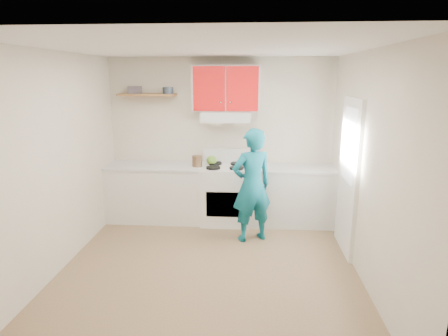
# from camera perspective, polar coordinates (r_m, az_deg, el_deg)

# --- Properties ---
(floor) EXTENTS (3.80, 3.80, 0.00)m
(floor) POSITION_cam_1_polar(r_m,az_deg,el_deg) (4.76, -2.36, -15.16)
(floor) COLOR brown
(floor) RESTS_ON ground
(ceiling) EXTENTS (3.60, 3.80, 0.04)m
(ceiling) POSITION_cam_1_polar(r_m,az_deg,el_deg) (4.17, -2.73, 17.84)
(ceiling) COLOR white
(ceiling) RESTS_ON floor
(back_wall) EXTENTS (3.60, 0.04, 2.60)m
(back_wall) POSITION_cam_1_polar(r_m,az_deg,el_deg) (6.14, -0.48, 4.40)
(back_wall) COLOR beige
(back_wall) RESTS_ON floor
(front_wall) EXTENTS (3.60, 0.04, 2.60)m
(front_wall) POSITION_cam_1_polar(r_m,az_deg,el_deg) (2.50, -7.65, -10.08)
(front_wall) COLOR beige
(front_wall) RESTS_ON floor
(left_wall) EXTENTS (0.04, 3.80, 2.60)m
(left_wall) POSITION_cam_1_polar(r_m,az_deg,el_deg) (4.83, -24.24, 0.57)
(left_wall) COLOR beige
(left_wall) RESTS_ON floor
(right_wall) EXTENTS (0.04, 3.80, 2.60)m
(right_wall) POSITION_cam_1_polar(r_m,az_deg,el_deg) (4.45, 21.13, -0.19)
(right_wall) COLOR beige
(right_wall) RESTS_ON floor
(door) EXTENTS (0.05, 0.85, 2.05)m
(door) POSITION_cam_1_polar(r_m,az_deg,el_deg) (5.17, 18.42, -1.26)
(door) COLOR white
(door) RESTS_ON floor
(door_glass) EXTENTS (0.01, 0.55, 0.95)m
(door_glass) POSITION_cam_1_polar(r_m,az_deg,el_deg) (5.07, 18.49, 3.38)
(door_glass) COLOR white
(door_glass) RESTS_ON door
(counter_left) EXTENTS (1.52, 0.60, 0.90)m
(counter_left) POSITION_cam_1_polar(r_m,az_deg,el_deg) (6.22, -10.31, -3.76)
(counter_left) COLOR silver
(counter_left) RESTS_ON floor
(counter_right) EXTENTS (1.32, 0.60, 0.90)m
(counter_right) POSITION_cam_1_polar(r_m,az_deg,el_deg) (6.06, 10.13, -4.21)
(counter_right) COLOR silver
(counter_right) RESTS_ON floor
(stove) EXTENTS (0.76, 0.65, 0.92)m
(stove) POSITION_cam_1_polar(r_m,az_deg,el_deg) (6.02, 0.24, -4.04)
(stove) COLOR white
(stove) RESTS_ON floor
(range_hood) EXTENTS (0.76, 0.44, 0.15)m
(range_hood) POSITION_cam_1_polar(r_m,az_deg,el_deg) (5.86, 0.32, 7.85)
(range_hood) COLOR silver
(range_hood) RESTS_ON back_wall
(upper_cabinets) EXTENTS (1.02, 0.33, 0.70)m
(upper_cabinets) POSITION_cam_1_polar(r_m,az_deg,el_deg) (5.89, 0.36, 12.02)
(upper_cabinets) COLOR red
(upper_cabinets) RESTS_ON back_wall
(shelf) EXTENTS (0.90, 0.30, 0.04)m
(shelf) POSITION_cam_1_polar(r_m,az_deg,el_deg) (6.12, -11.61, 10.88)
(shelf) COLOR brown
(shelf) RESTS_ON back_wall
(books) EXTENTS (0.25, 0.21, 0.11)m
(books) POSITION_cam_1_polar(r_m,az_deg,el_deg) (6.14, -13.39, 11.49)
(books) COLOR #463D43
(books) RESTS_ON shelf
(tin) EXTENTS (0.17, 0.17, 0.10)m
(tin) POSITION_cam_1_polar(r_m,az_deg,el_deg) (6.01, -8.53, 11.61)
(tin) COLOR #333D4C
(tin) RESTS_ON shelf
(kettle) EXTENTS (0.22, 0.22, 0.14)m
(kettle) POSITION_cam_1_polar(r_m,az_deg,el_deg) (6.01, -1.90, 1.20)
(kettle) COLOR #598B27
(kettle) RESTS_ON stove
(crock) EXTENTS (0.16, 0.16, 0.19)m
(crock) POSITION_cam_1_polar(r_m,az_deg,el_deg) (5.90, -4.11, 0.96)
(crock) COLOR #493320
(crock) RESTS_ON counter_left
(cutting_board) EXTENTS (0.31, 0.25, 0.02)m
(cutting_board) POSITION_cam_1_polar(r_m,az_deg,el_deg) (5.87, 6.37, -0.01)
(cutting_board) COLOR olive
(cutting_board) RESTS_ON counter_right
(silicone_mat) EXTENTS (0.31, 0.28, 0.01)m
(silicone_mat) POSITION_cam_1_polar(r_m,az_deg,el_deg) (5.93, 12.91, -0.20)
(silicone_mat) COLOR red
(silicone_mat) RESTS_ON counter_right
(person) EXTENTS (0.70, 0.60, 1.62)m
(person) POSITION_cam_1_polar(r_m,az_deg,el_deg) (5.27, 4.27, -2.69)
(person) COLOR #0C6074
(person) RESTS_ON floor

